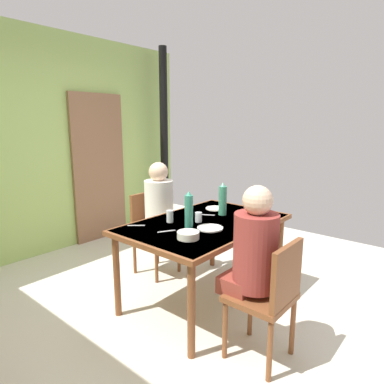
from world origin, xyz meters
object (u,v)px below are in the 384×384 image
Objects in this scene: water_bottle_green_far at (223,200)px; serving_bowl_center at (188,235)px; chair_near_diner at (270,294)px; chair_far_diner at (152,227)px; person_near_diner at (254,249)px; person_far_diner at (160,204)px; water_bottle_green_near at (189,210)px; dining_table at (205,229)px.

water_bottle_green_far is 1.82× the size of serving_bowl_center.
chair_near_diner is 1.00× the size of chair_far_diner.
chair_near_diner is at bearing -90.00° from person_near_diner.
chair_near_diner is at bearing 72.59° from person_far_diner.
chair_near_diner reaches higher than serving_bowl_center.
person_near_diner is (-0.00, 0.14, 0.28)m from chair_near_diner.
water_bottle_green_near is 1.82× the size of serving_bowl_center.
water_bottle_green_near is 0.51m from water_bottle_green_far.
chair_near_diner is 1.13× the size of person_far_diner.
chair_near_diner is 1.14m from water_bottle_green_far.
dining_table is 0.30m from water_bottle_green_near.
water_bottle_green_far is at bearing 14.86° from serving_bowl_center.
water_bottle_green_near is (0.14, 0.84, 0.40)m from chair_near_diner.
person_near_diner and person_far_diner have the same top height.
person_near_diner is 4.53× the size of serving_bowl_center.
serving_bowl_center is at bearing -157.97° from dining_table.
dining_table is 0.47m from serving_bowl_center.
water_bottle_green_near is (0.14, 0.70, 0.12)m from person_near_diner.
serving_bowl_center is (-0.07, 0.52, -0.00)m from person_near_diner.
chair_near_diner is 2.81× the size of water_bottle_green_near.
water_bottle_green_near is at bearing 39.77° from serving_bowl_center.
chair_near_diner is at bearing -83.66° from serving_bowl_center.
person_far_diner is 1.03m from serving_bowl_center.
serving_bowl_center is (-0.21, -0.18, -0.12)m from water_bottle_green_near.
dining_table is 0.71m from person_far_diner.
person_near_diner reaches higher than water_bottle_green_near.
chair_far_diner reaches higher than dining_table.
dining_table is 0.37m from water_bottle_green_far.
water_bottle_green_near reaches higher than serving_bowl_center.
water_bottle_green_far is at bearing 47.89° from person_near_diner.
serving_bowl_center is (-0.42, -0.17, 0.10)m from dining_table.
water_bottle_green_far is (0.29, 0.02, 0.22)m from dining_table.
water_bottle_green_far reaches higher than serving_bowl_center.
water_bottle_green_near reaches higher than chair_near_diner.
water_bottle_green_near is at bearing -178.56° from water_bottle_green_far.
water_bottle_green_near is (-0.21, 0.01, 0.22)m from dining_table.
person_far_diner is at bearing 71.00° from person_near_diner.
person_near_diner reaches higher than serving_bowl_center.
person_near_diner reaches higher than chair_far_diner.
person_far_diner is (-0.00, -0.14, 0.28)m from chair_far_diner.
person_near_diner is 0.97m from water_bottle_green_far.
chair_far_diner is (0.48, 1.66, 0.00)m from chair_near_diner.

